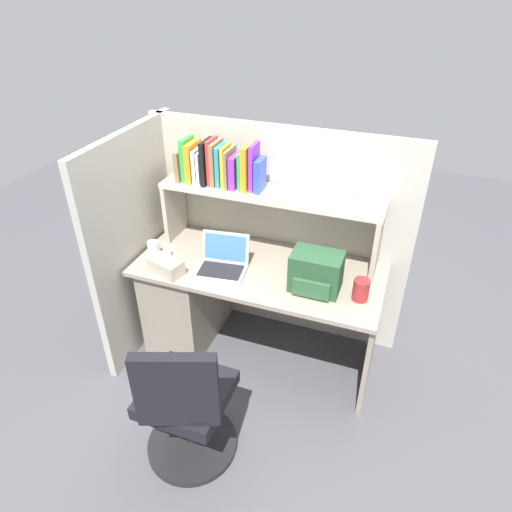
{
  "coord_description": "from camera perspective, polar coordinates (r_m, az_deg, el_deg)",
  "views": [
    {
      "loc": [
        0.82,
        -2.29,
        2.4
      ],
      "look_at": [
        0.0,
        -0.05,
        0.85
      ],
      "focal_mm": 31.97,
      "sensor_mm": 36.0,
      "label": 1
    }
  ],
  "objects": [
    {
      "name": "cubicle_partition_rear",
      "position": [
        3.23,
        2.63,
        2.79
      ],
      "size": [
        1.84,
        0.05,
        1.55
      ],
      "primitive_type": "cube",
      "color": "#B2ADA0",
      "rests_on": "ground_plane"
    },
    {
      "name": "snack_canister",
      "position": [
        2.71,
        12.99,
        -4.14
      ],
      "size": [
        0.1,
        0.1,
        0.13
      ],
      "primitive_type": "cylinder",
      "color": "maroon",
      "rests_on": "desk"
    },
    {
      "name": "cubicle_partition_left",
      "position": [
        3.23,
        -14.31,
        1.71
      ],
      "size": [
        0.05,
        1.06,
        1.55
      ],
      "primitive_type": "cube",
      "color": "#B2ADA0",
      "rests_on": "ground_plane"
    },
    {
      "name": "ground_plane",
      "position": [
        3.41,
        0.3,
        -11.62
      ],
      "size": [
        8.0,
        8.0,
        0.0
      ],
      "primitive_type": "plane",
      "color": "#4C4C51"
    },
    {
      "name": "computer_mouse",
      "position": [
        3.1,
        -11.17,
        0.06
      ],
      "size": [
        0.09,
        0.12,
        0.03
      ],
      "primitive_type": "cube",
      "rotation": [
        0.0,
        0.0,
        0.33
      ],
      "color": "silver",
      "rests_on": "desk"
    },
    {
      "name": "overhead_hutch",
      "position": [
        2.93,
        1.7,
        6.32
      ],
      "size": [
        1.44,
        0.28,
        0.45
      ],
      "color": "#B3A99C",
      "rests_on": "desk"
    },
    {
      "name": "paper_cup",
      "position": [
        3.12,
        -12.7,
        0.91
      ],
      "size": [
        0.08,
        0.08,
        0.1
      ],
      "primitive_type": "cylinder",
      "color": "white",
      "rests_on": "desk"
    },
    {
      "name": "office_chair",
      "position": [
        2.58,
        -8.75,
        -18.43
      ],
      "size": [
        0.53,
        0.54,
        0.93
      ],
      "rotation": [
        0.0,
        0.0,
        3.49
      ],
      "color": "black",
      "rests_on": "ground_plane"
    },
    {
      "name": "reference_books_on_shelf",
      "position": [
        2.95,
        -4.73,
        11.24
      ],
      "size": [
        0.58,
        0.19,
        0.29
      ],
      "color": "olive",
      "rests_on": "overhead_hutch"
    },
    {
      "name": "backpack",
      "position": [
        2.72,
        7.5,
        -2.05
      ],
      "size": [
        0.3,
        0.22,
        0.24
      ],
      "color": "#264C2D",
      "rests_on": "desk"
    },
    {
      "name": "tissue_box",
      "position": [
        2.92,
        -11.2,
        -1.29
      ],
      "size": [
        0.24,
        0.17,
        0.1
      ],
      "primitive_type": "cube",
      "rotation": [
        0.0,
        0.0,
        -0.26
      ],
      "color": "#BFB299",
      "rests_on": "desk"
    },
    {
      "name": "desk",
      "position": [
        3.27,
        -6.14,
        -4.83
      ],
      "size": [
        1.6,
        0.7,
        0.73
      ],
      "color": "gray",
      "rests_on": "ground_plane"
    },
    {
      "name": "laptop",
      "position": [
        2.92,
        -4.18,
        -0.78
      ],
      "size": [
        0.34,
        0.3,
        0.22
      ],
      "color": "#B7BABF",
      "rests_on": "desk"
    }
  ]
}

